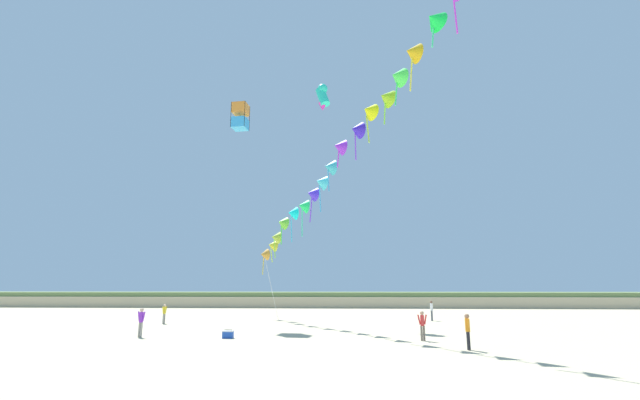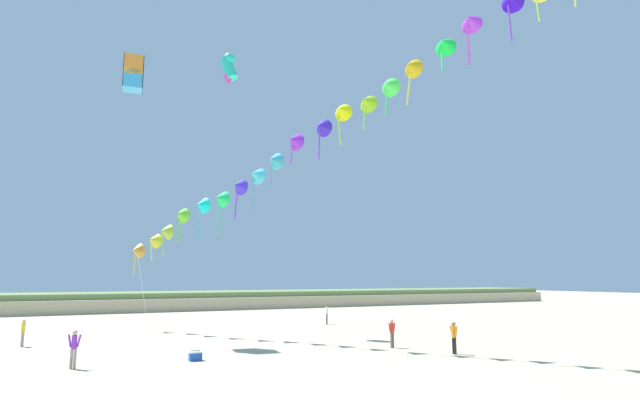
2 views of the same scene
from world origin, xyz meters
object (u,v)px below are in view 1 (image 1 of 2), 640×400
(person_near_left, at_px, (422,323))
(person_mid_center, at_px, (141,320))
(person_near_right, at_px, (432,309))
(large_kite_low_lead, at_px, (323,96))
(person_far_right, at_px, (164,312))
(large_kite_mid_trail, at_px, (240,117))
(person_far_left, at_px, (468,329))
(beach_cooler, at_px, (228,334))

(person_near_left, distance_m, person_mid_center, 15.82)
(person_near_right, bearing_deg, large_kite_low_lead, -173.24)
(person_mid_center, xyz_separation_m, large_kite_low_lead, (9.79, 12.20, 19.25))
(person_near_right, xyz_separation_m, person_far_right, (-21.45, -4.29, -0.10))
(large_kite_low_lead, bearing_deg, large_kite_mid_trail, -164.81)
(person_near_right, distance_m, large_kite_low_lead, 21.33)
(large_kite_low_lead, bearing_deg, person_far_right, -165.38)
(large_kite_mid_trail, bearing_deg, person_near_right, 10.51)
(person_near_left, bearing_deg, person_near_right, 77.19)
(person_mid_center, distance_m, person_far_left, 17.73)
(person_near_left, relative_size, large_kite_low_lead, 0.59)
(beach_cooler, bearing_deg, large_kite_mid_trail, 103.63)
(person_far_right, distance_m, large_kite_low_lead, 23.10)
(person_near_left, xyz_separation_m, person_mid_center, (-15.80, 0.69, 0.05))
(person_near_right, distance_m, large_kite_mid_trail, 23.50)
(person_near_left, relative_size, beach_cooler, 2.68)
(person_far_left, bearing_deg, person_far_right, 146.60)
(person_near_left, height_order, person_mid_center, person_mid_center)
(large_kite_low_lead, relative_size, large_kite_mid_trail, 1.12)
(person_mid_center, xyz_separation_m, person_far_left, (17.27, -4.02, -0.02))
(person_near_right, xyz_separation_m, beach_cooler, (-13.85, -13.43, -0.75))
(person_near_left, height_order, person_near_right, person_near_right)
(person_near_left, distance_m, large_kite_low_lead, 23.97)
(person_far_right, height_order, beach_cooler, person_far_right)
(person_mid_center, height_order, beach_cooler, person_mid_center)
(large_kite_low_lead, bearing_deg, person_mid_center, -128.74)
(person_near_right, distance_m, beach_cooler, 19.31)
(person_near_left, distance_m, large_kite_mid_trail, 23.89)
(person_mid_center, bearing_deg, beach_cooler, -1.62)
(person_near_right, bearing_deg, large_kite_mid_trail, -169.49)
(person_far_right, height_order, large_kite_mid_trail, large_kite_mid_trail)
(person_mid_center, xyz_separation_m, beach_cooler, (5.13, -0.15, -0.73))
(person_near_right, xyz_separation_m, large_kite_mid_trail, (-16.37, -3.04, 16.58))
(person_near_left, bearing_deg, person_mid_center, 177.49)
(person_near_left, xyz_separation_m, large_kite_mid_trail, (-13.19, 10.94, 16.65))
(person_far_right, bearing_deg, person_mid_center, -74.64)
(large_kite_mid_trail, relative_size, beach_cooler, 4.02)
(person_near_left, height_order, person_far_right, person_near_left)
(large_kite_low_lead, bearing_deg, beach_cooler, -110.68)
(person_far_left, height_order, beach_cooler, person_far_left)
(person_near_right, relative_size, large_kite_low_lead, 0.64)
(large_kite_mid_trail, bearing_deg, beach_cooler, -76.37)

